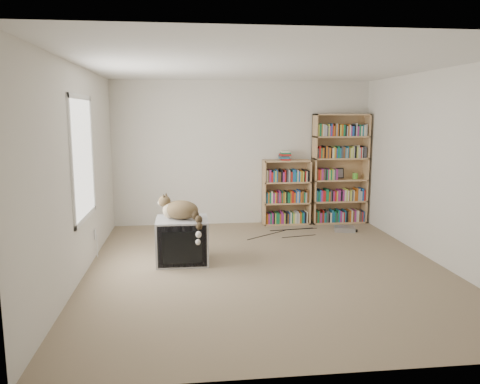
{
  "coord_description": "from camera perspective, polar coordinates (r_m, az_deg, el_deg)",
  "views": [
    {
      "loc": [
        -1.0,
        -5.63,
        1.92
      ],
      "look_at": [
        -0.22,
        1.0,
        0.81
      ],
      "focal_mm": 35.0,
      "sensor_mm": 36.0,
      "label": 1
    }
  ],
  "objects": [
    {
      "name": "wall_outlet",
      "position": [
        6.66,
        -17.24,
        -4.94
      ],
      "size": [
        0.01,
        0.08,
        0.13
      ],
      "primitive_type": "cube",
      "color": "silver",
      "rests_on": "wall_left"
    },
    {
      "name": "bookcase_short",
      "position": [
        8.3,
        5.64,
        -0.33
      ],
      "size": [
        0.83,
        0.3,
        1.14
      ],
      "color": "#A77853",
      "rests_on": "floor"
    },
    {
      "name": "ceiling",
      "position": [
        5.75,
        3.5,
        15.17
      ],
      "size": [
        4.5,
        5.0,
        0.02
      ],
      "primitive_type": "cube",
      "color": "white",
      "rests_on": "wall_back"
    },
    {
      "name": "wall_back",
      "position": [
        8.22,
        0.34,
        4.74
      ],
      "size": [
        4.5,
        0.02,
        2.5
      ],
      "primitive_type": "cube",
      "color": "silver",
      "rests_on": "floor"
    },
    {
      "name": "framed_print",
      "position": [
        8.59,
        12.06,
        2.27
      ],
      "size": [
        0.14,
        0.05,
        0.19
      ],
      "primitive_type": "cube",
      "rotation": [
        -0.17,
        0.0,
        0.0
      ],
      "color": "black",
      "rests_on": "bookcase_tall"
    },
    {
      "name": "book_stack",
      "position": [
        8.2,
        5.43,
        4.46
      ],
      "size": [
        0.19,
        0.25,
        0.16
      ],
      "primitive_type": "cube",
      "color": "red",
      "rests_on": "bookcase_short"
    },
    {
      "name": "crt_tv",
      "position": [
        6.22,
        -7.04,
        -5.87
      ],
      "size": [
        0.67,
        0.61,
        0.58
      ],
      "rotation": [
        0.0,
        0.0,
        0.0
      ],
      "color": "#A6A6A8",
      "rests_on": "floor"
    },
    {
      "name": "floor",
      "position": [
        6.04,
        3.26,
        -9.16
      ],
      "size": [
        4.5,
        5.0,
        0.01
      ],
      "primitive_type": "cube",
      "color": "gray",
      "rests_on": "ground"
    },
    {
      "name": "window",
      "position": [
        5.99,
        -18.62,
        3.92
      ],
      "size": [
        0.02,
        1.22,
        1.52
      ],
      "primitive_type": "cube",
      "color": "white",
      "rests_on": "wall_left"
    },
    {
      "name": "dvd_player",
      "position": [
        8.01,
        12.63,
        -4.42
      ],
      "size": [
        0.38,
        0.31,
        0.08
      ],
      "primitive_type": "cube",
      "rotation": [
        0.0,
        0.0,
        -0.25
      ],
      "color": "#A7A7AC",
      "rests_on": "floor"
    },
    {
      "name": "wall_front",
      "position": [
        3.36,
        10.81,
        -2.31
      ],
      "size": [
        4.5,
        0.02,
        2.5
      ],
      "primitive_type": "cube",
      "color": "silver",
      "rests_on": "floor"
    },
    {
      "name": "wall_right",
      "position": [
        6.54,
        23.21,
        2.76
      ],
      "size": [
        0.02,
        5.0,
        2.5
      ],
      "primitive_type": "cube",
      "color": "silver",
      "rests_on": "floor"
    },
    {
      "name": "green_mug",
      "position": [
        8.59,
        13.85,
        1.92
      ],
      "size": [
        0.09,
        0.09,
        0.11
      ],
      "primitive_type": "cylinder",
      "color": "#5DC237",
      "rests_on": "bookcase_tall"
    },
    {
      "name": "wall_left",
      "position": [
        5.81,
        -19.06,
        2.26
      ],
      "size": [
        0.02,
        5.0,
        2.5
      ],
      "primitive_type": "cube",
      "color": "silver",
      "rests_on": "floor"
    },
    {
      "name": "cat",
      "position": [
        6.05,
        -6.91,
        -2.56
      ],
      "size": [
        0.63,
        0.64,
        0.55
      ],
      "rotation": [
        0.0,
        0.0,
        -0.3
      ],
      "color": "#372516",
      "rests_on": "crt_tv"
    },
    {
      "name": "floor_cables",
      "position": [
        7.71,
        2.92,
        -4.99
      ],
      "size": [
        1.2,
        0.7,
        0.01
      ],
      "primitive_type": null,
      "color": "black",
      "rests_on": "floor"
    },
    {
      "name": "bookcase_tall",
      "position": [
        8.5,
        12.02,
        2.41
      ],
      "size": [
        0.97,
        0.3,
        1.93
      ],
      "color": "#A77853",
      "rests_on": "floor"
    }
  ]
}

